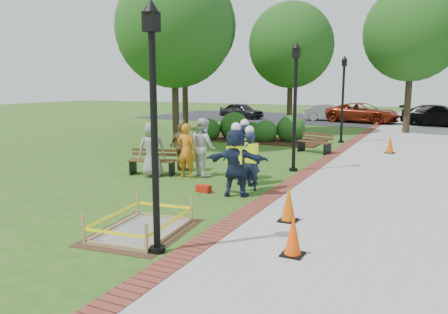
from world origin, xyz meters
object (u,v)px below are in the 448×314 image
at_px(wet_concrete_pad, 142,221).
at_px(cone_front, 293,237).
at_px(hivis_worker_a, 236,160).
at_px(hivis_worker_c, 244,152).
at_px(lamp_near, 154,110).
at_px(hivis_worker_b, 249,159).
at_px(bench_near, 152,167).

bearing_deg(wet_concrete_pad, cone_front, 2.62).
relative_size(cone_front, hivis_worker_a, 0.38).
height_order(cone_front, hivis_worker_c, hivis_worker_c).
bearing_deg(hivis_worker_a, cone_front, -51.91).
relative_size(cone_front, lamp_near, 0.17).
distance_m(cone_front, hivis_worker_a, 4.19).
bearing_deg(wet_concrete_pad, hivis_worker_c, 88.31).
bearing_deg(hivis_worker_b, lamp_near, -86.67).
xyz_separation_m(bench_near, hivis_worker_b, (3.65, -0.61, 0.63)).
xyz_separation_m(wet_concrete_pad, lamp_near, (0.86, -0.72, 2.25)).
relative_size(wet_concrete_pad, hivis_worker_c, 1.29).
relative_size(cone_front, hivis_worker_b, 0.40).
distance_m(bench_near, hivis_worker_a, 3.85).
bearing_deg(hivis_worker_c, hivis_worker_b, -57.15).
distance_m(cone_front, lamp_near, 3.17).
relative_size(lamp_near, hivis_worker_b, 2.37).
bearing_deg(hivis_worker_c, wet_concrete_pad, -91.69).
bearing_deg(hivis_worker_b, hivis_worker_c, 122.85).
xyz_separation_m(wet_concrete_pad, hivis_worker_c, (0.14, 4.77, 0.71)).
distance_m(wet_concrete_pad, hivis_worker_c, 4.83).
bearing_deg(bench_near, hivis_worker_a, -19.99).
bearing_deg(hivis_worker_c, cone_front, -57.85).
relative_size(lamp_near, hivis_worker_a, 2.20).
height_order(wet_concrete_pad, lamp_near, lamp_near).
height_order(bench_near, hivis_worker_a, hivis_worker_a).
height_order(wet_concrete_pad, hivis_worker_a, hivis_worker_a).
bearing_deg(hivis_worker_c, hivis_worker_a, -75.50).
bearing_deg(cone_front, lamp_near, -158.53).
height_order(wet_concrete_pad, bench_near, bench_near).
bearing_deg(wet_concrete_pad, lamp_near, -39.85).
bearing_deg(bench_near, cone_front, -36.69).
distance_m(wet_concrete_pad, lamp_near, 2.51).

